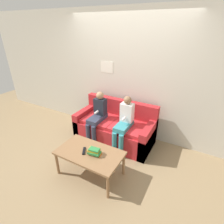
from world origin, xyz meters
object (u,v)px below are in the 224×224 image
couch (115,128)px  person_right (124,122)px  coffee_table (90,154)px  tv_remote (84,151)px  person_left (97,116)px

couch → person_right: person_right is taller
coffee_table → tv_remote: size_ratio=6.32×
couch → person_right: 0.47m
couch → coffee_table: bearing=-84.4°
coffee_table → person_right: 0.92m
couch → coffee_table: couch is taller
coffee_table → person_right: (0.19, 0.88, 0.20)m
coffee_table → person_left: size_ratio=0.97×
couch → tv_remote: size_ratio=9.78×
coffee_table → person_left: 0.99m
couch → person_left: person_left is taller
person_right → tv_remote: 0.96m
couch → person_right: bearing=-32.8°
coffee_table → couch: bearing=95.6°
couch → person_left: size_ratio=1.50×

